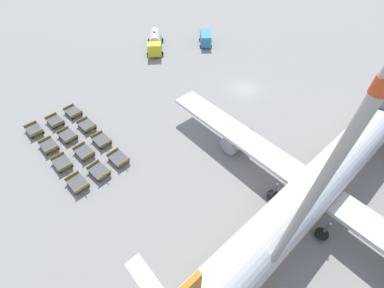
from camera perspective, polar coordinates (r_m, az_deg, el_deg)
The scene contains 17 objects.
ground_plane at distance 43.58m, azimuth 11.60°, elevation 11.89°, with size 500.00×500.00×0.00m, color gray.
airplane at distance 28.49m, azimuth 27.16°, elevation -6.93°, with size 40.21×42.99×11.80m.
fuel_tanker_primary at distance 55.09m, azimuth -8.22°, elevation 21.50°, with size 8.47×6.18×2.91m.
service_van at distance 56.21m, azimuth 3.02°, elevation 22.42°, with size 5.00×4.13×2.29m.
baggage_dolly_row_near_col_a at distance 40.44m, azimuth -31.65°, elevation 2.68°, with size 3.29×2.09×0.92m.
baggage_dolly_row_near_col_b at distance 37.11m, azimuth -29.21°, elevation -0.33°, with size 3.29×2.08×0.92m.
baggage_dolly_row_near_col_c at distance 34.24m, azimuth -26.92°, elevation -3.75°, with size 3.28×2.06×0.92m.
baggage_dolly_row_near_col_d at distance 31.48m, azimuth -24.08°, elevation -7.93°, with size 3.30×2.16×0.92m.
baggage_dolly_row_mid_a_col_a at distance 40.52m, azimuth -28.13°, elevation 4.51°, with size 3.30×2.15×0.92m.
baggage_dolly_row_mid_a_col_b at distance 37.43m, azimuth -25.91°, elevation 1.71°, with size 3.30×2.24×0.92m.
baggage_dolly_row_mid_a_col_c at distance 34.37m, azimuth -22.85°, elevation -1.63°, with size 3.30×2.17×0.92m.
baggage_dolly_row_mid_a_col_d at distance 31.67m, azimuth -19.96°, elevation -5.67°, with size 3.30×2.24×0.92m.
baggage_dolly_row_mid_b_col_a at distance 41.08m, azimuth -24.90°, elevation 6.52°, with size 3.30×2.21×0.92m.
baggage_dolly_row_mid_b_col_b at distance 37.97m, azimuth -22.35°, elevation 3.89°, with size 3.30×2.16×0.92m.
baggage_dolly_row_mid_b_col_c at distance 35.06m, azimuth -19.45°, elevation 0.81°, with size 3.29×2.10×0.92m.
baggage_dolly_row_mid_b_col_d at distance 32.24m, azimuth -16.04°, elevation -3.09°, with size 3.30×2.16×0.92m.
apron_light_mast at distance 13.38m, azimuth 26.57°, elevation -8.06°, with size 2.00×0.70×24.89m.
Camera 1 is at (24.64, -26.66, 24.11)m, focal length 24.00 mm.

